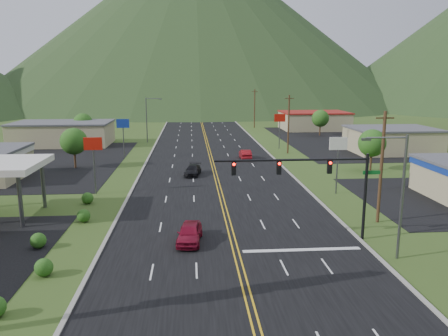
{
  "coord_description": "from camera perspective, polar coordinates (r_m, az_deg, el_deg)",
  "views": [
    {
      "loc": [
        -3.26,
        -18.51,
        12.77
      ],
      "look_at": [
        -0.17,
        21.46,
        4.5
      ],
      "focal_mm": 35.0,
      "sensor_mm": 36.0,
      "label": 1
    }
  ],
  "objects": [
    {
      "name": "tree_west_b",
      "position": [
        93.51,
        -17.93,
        5.64
      ],
      "size": [
        3.84,
        3.84,
        5.82
      ],
      "color": "#382314",
      "rests_on": "ground"
    },
    {
      "name": "utility_pole_b",
      "position": [
        75.78,
        8.43,
        5.74
      ],
      "size": [
        1.6,
        0.28,
        10.0
      ],
      "color": "#382314",
      "rests_on": "ground"
    },
    {
      "name": "streetlight_west",
      "position": [
        89.23,
        -9.88,
        6.6
      ],
      "size": [
        3.28,
        0.25,
        9.0
      ],
      "color": "#59595E",
      "rests_on": "ground"
    },
    {
      "name": "pole_sign_west_a",
      "position": [
        50.28,
        -16.71,
        2.33
      ],
      "size": [
        2.0,
        0.18,
        6.4
      ],
      "color": "#59595E",
      "rests_on": "ground"
    },
    {
      "name": "pole_sign_east_b",
      "position": [
        80.55,
        7.29,
        6.06
      ],
      "size": [
        2.0,
        0.18,
        6.4
      ],
      "color": "#59595E",
      "rests_on": "ground"
    },
    {
      "name": "utility_pole_a",
      "position": [
        40.89,
        19.87,
        0.18
      ],
      "size": [
        1.6,
        0.28,
        10.0
      ],
      "color": "#382314",
      "rests_on": "ground"
    },
    {
      "name": "mountain_n",
      "position": [
        240.38,
        -3.81,
        18.73
      ],
      "size": [
        220.0,
        220.0,
        85.0
      ],
      "primitive_type": "cone",
      "color": "#1C3A1A",
      "rests_on": "ground"
    },
    {
      "name": "pole_sign_east_a",
      "position": [
        49.87,
        14.68,
        2.37
      ],
      "size": [
        2.0,
        0.18,
        6.4
      ],
      "color": "#59595E",
      "rests_on": "ground"
    },
    {
      "name": "traffic_signal",
      "position": [
        34.74,
        11.98,
        -0.97
      ],
      "size": [
        13.1,
        0.43,
        7.0
      ],
      "color": "black",
      "rests_on": "ground"
    },
    {
      "name": "building_east_mid",
      "position": [
        82.22,
        21.06,
        3.46
      ],
      "size": [
        14.4,
        11.4,
        4.3
      ],
      "color": "tan",
      "rests_on": "ground"
    },
    {
      "name": "tree_west_a",
      "position": [
        66.28,
        -19.04,
        3.31
      ],
      "size": [
        3.84,
        3.84,
        5.82
      ],
      "color": "#382314",
      "rests_on": "ground"
    },
    {
      "name": "car_dark_mid",
      "position": [
        58.47,
        -4.1,
        -0.33
      ],
      "size": [
        2.57,
        4.76,
        1.31
      ],
      "primitive_type": "imported",
      "rotation": [
        0.0,
        0.0,
        -0.17
      ],
      "color": "black",
      "rests_on": "ground"
    },
    {
      "name": "pole_sign_west_b",
      "position": [
        71.74,
        -13.05,
        5.18
      ],
      "size": [
        2.0,
        0.18,
        6.4
      ],
      "color": "#59595E",
      "rests_on": "ground"
    },
    {
      "name": "tree_east_b",
      "position": [
        101.24,
        12.48,
        6.35
      ],
      "size": [
        3.84,
        3.84,
        5.82
      ],
      "color": "#382314",
      "rests_on": "ground"
    },
    {
      "name": "tree_east_a",
      "position": [
        64.35,
        18.77,
        3.1
      ],
      "size": [
        3.84,
        3.84,
        5.82
      ],
      "color": "#382314",
      "rests_on": "ground"
    },
    {
      "name": "building_east_far",
      "position": [
        113.41,
        11.67,
        6.09
      ],
      "size": [
        16.4,
        12.4,
        4.5
      ],
      "color": "tan",
      "rests_on": "ground"
    },
    {
      "name": "streetlight_east",
      "position": [
        32.85,
        21.83,
        -2.55
      ],
      "size": [
        3.28,
        0.25,
        9.0
      ],
      "color": "#59595E",
      "rests_on": "ground"
    },
    {
      "name": "car_red_near",
      "position": [
        34.89,
        -4.51,
        -8.51
      ],
      "size": [
        2.28,
        4.65,
        1.53
      ],
      "primitive_type": "imported",
      "rotation": [
        0.0,
        0.0,
        -0.11
      ],
      "color": "maroon",
      "rests_on": "ground"
    },
    {
      "name": "car_red_far",
      "position": [
        70.25,
        2.8,
        1.79
      ],
      "size": [
        1.62,
        4.56,
        1.5
      ],
      "primitive_type": "imported",
      "rotation": [
        0.0,
        0.0,
        3.15
      ],
      "color": "maroon",
      "rests_on": "ground"
    },
    {
      "name": "utility_pole_c",
      "position": [
        115.0,
        4.01,
        7.81
      ],
      "size": [
        1.6,
        0.28,
        10.0
      ],
      "color": "#382314",
      "rests_on": "ground"
    },
    {
      "name": "utility_pole_d",
      "position": [
        154.61,
        1.83,
        8.81
      ],
      "size": [
        1.6,
        0.28,
        10.0
      ],
      "color": "#382314",
      "rests_on": "ground"
    },
    {
      "name": "building_west_far",
      "position": [
        90.59,
        -20.29,
        4.27
      ],
      "size": [
        18.4,
        11.4,
        4.5
      ],
      "color": "tan",
      "rests_on": "ground"
    }
  ]
}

